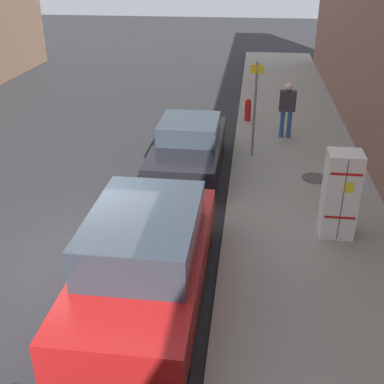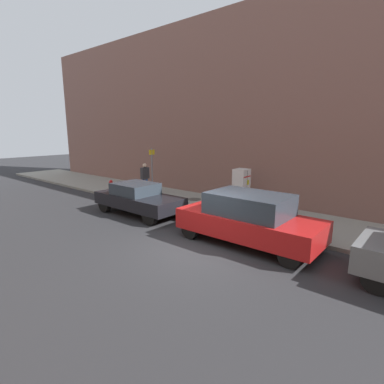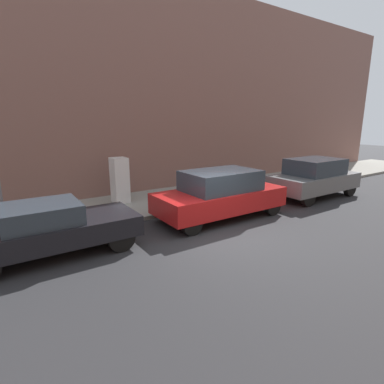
% 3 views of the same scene
% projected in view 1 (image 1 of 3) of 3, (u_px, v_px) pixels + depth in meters
% --- Properties ---
extents(ground_plane, '(80.00, 80.00, 0.00)m').
position_uv_depth(ground_plane, '(88.00, 258.00, 9.65)').
color(ground_plane, '#28282B').
extents(sidewalk_slab, '(3.72, 44.00, 0.14)m').
position_uv_depth(sidewalk_slab, '(317.00, 272.00, 9.12)').
color(sidewalk_slab, gray).
rests_on(sidewalk_slab, ground).
extents(discarded_refrigerator, '(0.68, 0.62, 1.85)m').
position_uv_depth(discarded_refrigerator, '(340.00, 195.00, 9.84)').
color(discarded_refrigerator, white).
rests_on(discarded_refrigerator, sidewalk_slab).
extents(manhole_cover, '(0.70, 0.70, 0.02)m').
position_uv_depth(manhole_cover, '(315.00, 178.00, 12.72)').
color(manhole_cover, '#47443F').
rests_on(manhole_cover, sidewalk_slab).
extents(street_sign_post, '(0.36, 0.07, 2.73)m').
position_uv_depth(street_sign_post, '(255.00, 105.00, 13.47)').
color(street_sign_post, slate).
rests_on(street_sign_post, sidewalk_slab).
extents(fire_hydrant, '(0.22, 0.22, 0.79)m').
position_uv_depth(fire_hydrant, '(248.00, 109.00, 16.93)').
color(fire_hydrant, red).
rests_on(fire_hydrant, sidewalk_slab).
extents(pedestrian_walking_far, '(0.51, 0.24, 1.76)m').
position_uv_depth(pedestrian_walking_far, '(287.00, 106.00, 15.12)').
color(pedestrian_walking_far, '#2D5193').
rests_on(pedestrian_walking_far, sidewalk_slab).
extents(parked_sedan_dark, '(1.79, 4.34, 1.42)m').
position_uv_depth(parked_sedan_dark, '(189.00, 145.00, 13.24)').
color(parked_sedan_dark, black).
rests_on(parked_sedan_dark, ground).
extents(parked_suv_red, '(1.99, 4.78, 1.73)m').
position_uv_depth(parked_suv_red, '(145.00, 256.00, 8.18)').
color(parked_suv_red, red).
rests_on(parked_suv_red, ground).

